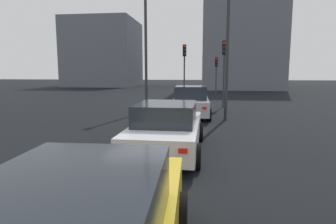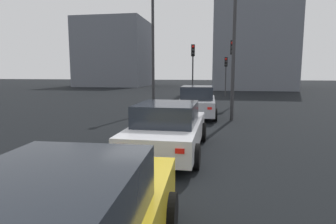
% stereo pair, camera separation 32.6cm
% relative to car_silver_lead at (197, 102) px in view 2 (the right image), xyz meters
% --- Properties ---
extents(ground_plane, '(160.00, 160.00, 0.20)m').
position_rel_car_silver_lead_xyz_m(ground_plane, '(-8.36, 0.25, -0.88)').
color(ground_plane, black).
extents(car_silver_lead, '(4.82, 2.12, 1.64)m').
position_rel_car_silver_lead_xyz_m(car_silver_lead, '(0.00, 0.00, 0.00)').
color(car_silver_lead, '#A8AAB2').
rests_on(car_silver_lead, ground_plane).
extents(car_white_second, '(4.72, 2.13, 1.48)m').
position_rel_car_silver_lead_xyz_m(car_white_second, '(-7.00, 0.40, -0.06)').
color(car_white_second, silver).
rests_on(car_white_second, ground_plane).
extents(traffic_light_near_left, '(0.32, 0.30, 3.78)m').
position_rel_car_silver_lead_xyz_m(traffic_light_near_left, '(13.19, -1.86, 1.95)').
color(traffic_light_near_left, '#2D2D30').
rests_on(traffic_light_near_left, ground_plane).
extents(traffic_light_near_right, '(0.33, 0.30, 4.39)m').
position_rel_car_silver_lead_xyz_m(traffic_light_near_right, '(4.08, -1.97, 2.37)').
color(traffic_light_near_right, '#2D2D30').
rests_on(traffic_light_near_right, ground_plane).
extents(traffic_light_far_left, '(0.32, 0.30, 4.48)m').
position_rel_car_silver_lead_xyz_m(traffic_light_far_left, '(7.30, 0.86, 2.42)').
color(traffic_light_far_left, '#2D2D30').
rests_on(traffic_light_far_left, ground_plane).
extents(street_lamp_kerbside, '(0.56, 0.36, 9.17)m').
position_rel_car_silver_lead_xyz_m(street_lamp_kerbside, '(-0.92, -1.77, 4.49)').
color(street_lamp_kerbside, '#2D2D30').
rests_on(street_lamp_kerbside, ground_plane).
extents(street_lamp_far, '(0.56, 0.36, 7.64)m').
position_rel_car_silver_lead_xyz_m(street_lamp_far, '(1.47, 2.73, 3.70)').
color(street_lamp_far, '#2D2D30').
rests_on(street_lamp_far, ground_plane).
extents(building_facade_left, '(15.95, 10.60, 17.19)m').
position_rel_car_silver_lead_xyz_m(building_facade_left, '(29.62, -5.75, 7.82)').
color(building_facade_left, slate).
rests_on(building_facade_left, ground_plane).
extents(building_facade_center, '(11.16, 10.96, 10.97)m').
position_rel_car_silver_lead_xyz_m(building_facade_center, '(32.43, 16.25, 4.70)').
color(building_facade_center, slate).
rests_on(building_facade_center, ground_plane).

